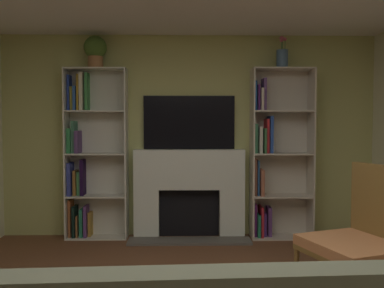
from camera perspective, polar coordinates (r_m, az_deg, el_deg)
wall_back_accent at (r=5.40m, az=-0.40°, el=1.11°), size 4.81×0.06×2.52m
fireplace at (r=5.32m, az=-0.37°, el=-6.33°), size 1.47×0.52×1.09m
tv at (r=5.34m, az=-0.39°, el=2.91°), size 1.14×0.06×0.67m
bookshelf_left at (r=5.42m, az=-13.60°, el=-1.60°), size 0.75×0.27×2.09m
bookshelf_right at (r=5.39m, az=10.80°, el=-1.76°), size 0.75×0.33×2.09m
potted_plant at (r=5.40m, az=-12.85°, el=12.20°), size 0.28×0.28×0.39m
vase_with_flowers at (r=5.42m, az=12.02°, el=11.29°), size 0.14×0.14×0.40m
armchair at (r=3.63m, az=22.15°, el=-11.36°), size 0.84×0.87×1.09m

